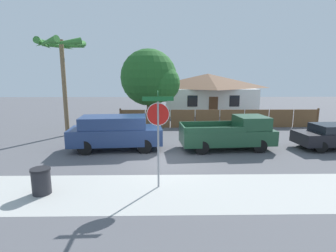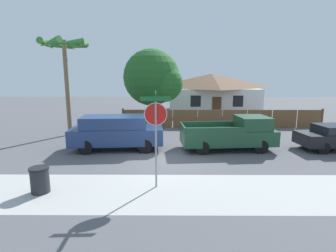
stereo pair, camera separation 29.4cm
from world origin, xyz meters
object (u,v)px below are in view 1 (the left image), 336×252
palm_tree (62,52)px  orange_pickup (231,133)px  oak_tree (151,79)px  parked_sedan (334,136)px  house (207,92)px  red_suv (116,132)px  trash_bin (41,181)px  stop_sign (158,122)px

palm_tree → orange_pickup: size_ratio=1.24×
oak_tree → parked_sedan: oak_tree is taller
orange_pickup → house: bearing=80.7°
palm_tree → red_suv: size_ratio=1.25×
oak_tree → orange_pickup: bearing=-59.5°
parked_sedan → palm_tree: bearing=162.3°
oak_tree → parked_sedan: size_ratio=1.43×
oak_tree → trash_bin: 14.29m
house → stop_sign: bearing=-104.0°
house → trash_bin: bearing=-113.4°
orange_pickup → oak_tree: bearing=115.8°
house → trash_bin: size_ratio=11.06×
oak_tree → orange_pickup: (4.69, -7.98, -2.91)m
palm_tree → parked_sedan: bearing=-13.0°
house → parked_sedan: house is taller
house → orange_pickup: (-1.27, -15.63, -1.35)m
red_suv → parked_sedan: red_suv is taller
stop_sign → trash_bin: (-4.00, -0.50, -1.94)m
orange_pickup → trash_bin: bearing=-149.6°
orange_pickup → parked_sedan: orange_pickup is taller
oak_tree → palm_tree: 7.28m
palm_tree → trash_bin: bearing=-75.3°
trash_bin → parked_sedan: bearing=22.0°
oak_tree → stop_sign: size_ratio=1.80×
house → oak_tree: (-5.96, -7.66, 1.56)m
palm_tree → parked_sedan: (16.09, -3.71, -4.80)m
house → red_suv: (-7.60, -15.65, -1.22)m
orange_pickup → trash_bin: orange_pickup is taller
orange_pickup → palm_tree: bearing=155.6°
palm_tree → red_suv: palm_tree is taller
oak_tree → red_suv: oak_tree is taller
oak_tree → red_suv: size_ratio=1.22×
oak_tree → palm_tree: (-5.62, -4.29, 1.73)m
orange_pickup → red_suv: bearing=175.5°
parked_sedan → stop_sign: bearing=-157.3°
parked_sedan → red_suv: bearing=175.3°
house → parked_sedan: (4.51, -15.65, -1.51)m
house → red_suv: house is taller
trash_bin → house: bearing=66.6°
oak_tree → orange_pickup: 9.70m
red_suv → orange_pickup: (6.32, 0.02, -0.13)m
house → palm_tree: palm_tree is taller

